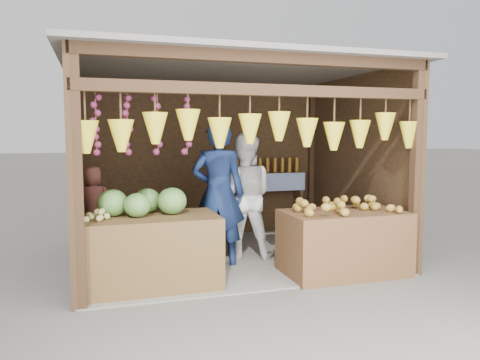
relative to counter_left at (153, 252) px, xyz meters
name	(u,v)px	position (x,y,z in m)	size (l,w,h in m)	color
ground	(230,258)	(1.17, 0.96, -0.41)	(80.00, 80.00, 0.00)	#514F49
stall_structure	(228,139)	(1.14, 0.92, 1.26)	(4.30, 3.30, 2.66)	slate
back_shelf	(268,184)	(2.22, 2.24, 0.47)	(1.25, 0.32, 1.32)	#382314
counter_left	(153,252)	(0.00, 0.00, 0.00)	(1.46, 0.85, 0.82)	#4E361A
counter_right	(343,243)	(2.32, -0.18, -0.02)	(1.49, 0.85, 0.78)	#51331B
stool	(95,252)	(-0.63, 1.17, -0.24)	(0.35, 0.35, 0.33)	black
man_standing	(218,194)	(0.93, 0.65, 0.55)	(0.70, 0.46, 1.91)	#132047
woman_standing	(244,196)	(1.36, 0.89, 0.46)	(0.85, 0.66, 1.74)	silver
vendor_seated	(94,203)	(-0.63, 1.17, 0.42)	(0.48, 0.31, 0.99)	brown
melon_pile	(142,201)	(-0.11, 0.08, 0.57)	(1.00, 0.50, 0.32)	#1D5215
tanfruit_pile	(95,214)	(-0.61, -0.06, 0.47)	(0.34, 0.40, 0.13)	#9A8947
mango_pile	(347,203)	(2.31, -0.25, 0.49)	(1.40, 0.64, 0.22)	#AE4417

